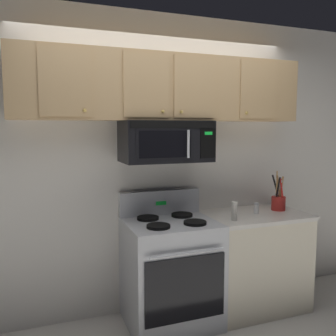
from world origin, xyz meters
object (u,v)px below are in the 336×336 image
at_px(stove_range, 171,271).
at_px(utensil_crock_red, 278,201).
at_px(pepper_mill, 234,211).
at_px(salt_shaker, 256,208).
at_px(over_range_microwave, 166,141).

distance_m(stove_range, utensil_crock_red, 1.24).
xyz_separation_m(utensil_crock_red, pepper_mill, (-0.60, -0.19, -0.01)).
bearing_deg(stove_range, salt_shaker, -0.75).
height_order(over_range_microwave, pepper_mill, over_range_microwave).
height_order(stove_range, over_range_microwave, over_range_microwave).
bearing_deg(utensil_crock_red, salt_shaker, -169.33).
xyz_separation_m(stove_range, over_range_microwave, (-0.00, 0.12, 1.11)).
height_order(over_range_microwave, utensil_crock_red, over_range_microwave).
relative_size(stove_range, over_range_microwave, 1.47).
bearing_deg(stove_range, pepper_mill, -15.97).
distance_m(utensil_crock_red, salt_shaker, 0.29).
bearing_deg(over_range_microwave, utensil_crock_red, -3.76).
bearing_deg(pepper_mill, salt_shaker, 23.75).
distance_m(salt_shaker, pepper_mill, 0.35).
distance_m(stove_range, pepper_mill, 0.75).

